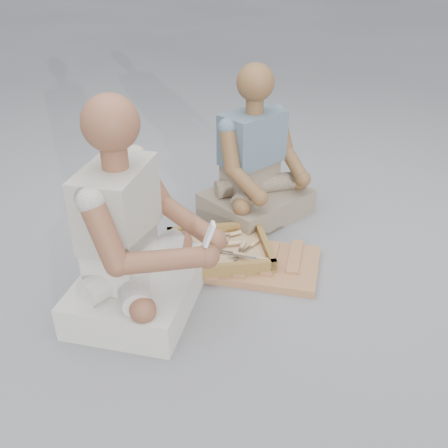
{
  "coord_description": "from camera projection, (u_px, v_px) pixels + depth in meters",
  "views": [
    {
      "loc": [
        -0.28,
        -1.91,
        1.54
      ],
      "look_at": [
        -0.01,
        0.21,
        0.3
      ],
      "focal_mm": 40.0,
      "sensor_mm": 36.0,
      "label": 1
    }
  ],
  "objects": [
    {
      "name": "wood_chip_2",
      "position": [
        208.0,
        263.0,
        2.7
      ],
      "size": [
        0.02,
        0.02,
        0.0
      ],
      "primitive_type": "cube",
      "rotation": [
        0.0,
        0.0,
        3.14
      ],
      "color": "tan",
      "rests_on": "ground"
    },
    {
      "name": "ground",
      "position": [
        231.0,
        298.0,
        2.45
      ],
      "size": [
        60.0,
        60.0,
        0.0
      ],
      "primitive_type": "plane",
      "color": "gray",
      "rests_on": "ground"
    },
    {
      "name": "carved_panel",
      "position": [
        258.0,
        263.0,
        2.66
      ],
      "size": [
        0.74,
        0.62,
        0.04
      ],
      "primitive_type": "cube",
      "rotation": [
        0.0,
        0.0,
        -0.36
      ],
      "color": "#98603A",
      "rests_on": "ground"
    },
    {
      "name": "chisel_1",
      "position": [
        210.0,
        249.0,
        2.67
      ],
      "size": [
        0.18,
        0.16,
        0.02
      ],
      "rotation": [
        0.0,
        0.0,
        -0.74
      ],
      "color": "silver",
      "rests_on": "tool_tray"
    },
    {
      "name": "wood_chip_4",
      "position": [
        241.0,
        273.0,
        2.62
      ],
      "size": [
        0.02,
        0.02,
        0.0
      ],
      "primitive_type": "cube",
      "rotation": [
        0.0,
        0.0,
        0.2
      ],
      "color": "tan",
      "rests_on": "ground"
    },
    {
      "name": "companion",
      "position": [
        256.0,
        168.0,
        3.03
      ],
      "size": [
        0.76,
        0.73,
        0.93
      ],
      "rotation": [
        0.0,
        0.0,
        3.74
      ],
      "color": "gray",
      "rests_on": "ground"
    },
    {
      "name": "craftsman",
      "position": [
        133.0,
        242.0,
        2.24
      ],
      "size": [
        0.77,
        0.79,
        1.02
      ],
      "rotation": [
        0.0,
        0.0,
        -1.93
      ],
      "color": "beige",
      "rests_on": "ground"
    },
    {
      "name": "wood_chip_11",
      "position": [
        272.0,
        252.0,
        2.8
      ],
      "size": [
        0.02,
        0.02,
        0.0
      ],
      "primitive_type": "cube",
      "rotation": [
        0.0,
        0.0,
        2.85
      ],
      "color": "tan",
      "rests_on": "ground"
    },
    {
      "name": "wood_chip_13",
      "position": [
        208.0,
        229.0,
        3.01
      ],
      "size": [
        0.02,
        0.02,
        0.0
      ],
      "primitive_type": "cube",
      "rotation": [
        0.0,
        0.0,
        2.96
      ],
      "color": "tan",
      "rests_on": "ground"
    },
    {
      "name": "wood_chip_5",
      "position": [
        238.0,
        265.0,
        2.68
      ],
      "size": [
        0.02,
        0.02,
        0.0
      ],
      "primitive_type": "cube",
      "rotation": [
        0.0,
        0.0,
        0.88
      ],
      "color": "tan",
      "rests_on": "ground"
    },
    {
      "name": "wood_chip_3",
      "position": [
        185.0,
        232.0,
        2.98
      ],
      "size": [
        0.02,
        0.02,
        0.0
      ],
      "primitive_type": "cube",
      "rotation": [
        0.0,
        0.0,
        0.07
      ],
      "color": "tan",
      "rests_on": "ground"
    },
    {
      "name": "chisel_0",
      "position": [
        236.0,
        254.0,
        2.64
      ],
      "size": [
        0.2,
        0.11,
        0.02
      ],
      "rotation": [
        0.0,
        0.0,
        -0.46
      ],
      "color": "silver",
      "rests_on": "tool_tray"
    },
    {
      "name": "tool_tray",
      "position": [
        219.0,
        251.0,
        2.69
      ],
      "size": [
        0.55,
        0.44,
        0.07
      ],
      "rotation": [
        0.0,
        0.0,
        0.02
      ],
      "color": "brown",
      "rests_on": "carved_panel"
    },
    {
      "name": "chisel_7",
      "position": [
        242.0,
        246.0,
        2.7
      ],
      "size": [
        0.1,
        0.21,
        0.02
      ],
      "rotation": [
        0.0,
        0.0,
        1.16
      ],
      "color": "silver",
      "rests_on": "tool_tray"
    },
    {
      "name": "wood_chip_12",
      "position": [
        202.0,
        230.0,
        3.01
      ],
      "size": [
        0.02,
        0.02,
        0.0
      ],
      "primitive_type": "cube",
      "rotation": [
        0.0,
        0.0,
        0.75
      ],
      "color": "tan",
      "rests_on": "ground"
    },
    {
      "name": "wood_chip_7",
      "position": [
        246.0,
        260.0,
        2.72
      ],
      "size": [
        0.02,
        0.02,
        0.0
      ],
      "primitive_type": "cube",
      "rotation": [
        0.0,
        0.0,
        1.01
      ],
      "color": "tan",
      "rests_on": "ground"
    },
    {
      "name": "chisel_2",
      "position": [
        259.0,
        259.0,
        2.59
      ],
      "size": [
        0.21,
        0.1,
        0.02
      ],
      "rotation": [
        0.0,
        0.0,
        -0.38
      ],
      "color": "silver",
      "rests_on": "tool_tray"
    },
    {
      "name": "chisel_6",
      "position": [
        230.0,
        243.0,
        2.72
      ],
      "size": [
        0.22,
        0.03,
        0.02
      ],
      "rotation": [
        0.0,
        0.0,
        0.06
      ],
      "color": "silver",
      "rests_on": "tool_tray"
    },
    {
      "name": "wood_chip_1",
      "position": [
        169.0,
        268.0,
        2.66
      ],
      "size": [
        0.02,
        0.02,
        0.0
      ],
      "primitive_type": "cube",
      "rotation": [
        0.0,
        0.0,
        0.44
      ],
      "color": "tan",
      "rests_on": "ground"
    },
    {
      "name": "wood_chip_0",
      "position": [
        257.0,
        242.0,
        2.88
      ],
      "size": [
        0.02,
        0.02,
        0.0
      ],
      "primitive_type": "cube",
      "rotation": [
        0.0,
        0.0,
        1.12
      ],
      "color": "tan",
      "rests_on": "ground"
    },
    {
      "name": "wood_chip_6",
      "position": [
        236.0,
        244.0,
        2.86
      ],
      "size": [
        0.02,
        0.02,
        0.0
      ],
      "primitive_type": "cube",
      "rotation": [
        0.0,
        0.0,
        0.3
      ],
      "color": "tan",
      "rests_on": "ground"
    },
    {
      "name": "wood_chip_10",
      "position": [
        187.0,
        231.0,
        3.0
      ],
      "size": [
        0.02,
        0.02,
        0.0
      ],
      "primitive_type": "cube",
      "rotation": [
        0.0,
        0.0,
        2.67
      ],
      "color": "tan",
      "rests_on": "ground"
    },
    {
      "name": "chisel_4",
      "position": [
        232.0,
        234.0,
        2.81
      ],
      "size": [
        0.21,
        0.1,
        0.02
      ],
      "rotation": [
        0.0,
        0.0,
        0.37
      ],
      "color": "silver",
      "rests_on": "tool_tray"
    },
    {
      "name": "mobile_phone",
      "position": [
        209.0,
        234.0,
        2.05
      ],
      "size": [
        0.05,
        0.05,
        0.11
      ],
      "rotation": [
        -0.35,
        0.0,
        -1.56
      ],
      "color": "white",
      "rests_on": "craftsman"
    },
    {
      "name": "chisel_5",
      "position": [
        252.0,
        245.0,
        2.72
      ],
      "size": [
        0.17,
        0.17,
        0.02
      ],
      "rotation": [
        0.0,
        0.0,
        0.77
      ],
      "color": "silver",
      "rests_on": "tool_tray"
    },
    {
      "name": "wood_chip_8",
      "position": [
        181.0,
        256.0,
        2.76
      ],
      "size": [
        0.02,
        0.02,
        0.0
      ],
      "primitive_type": "cube",
      "rotation": [
        0.0,
        0.0,
        0.48
      ],
      "color": "tan",
      "rests_on": "ground"
    },
    {
      "name": "wood_chip_9",
      "position": [
        215.0,
        241.0,
        2.9
      ],
      "size": [
        0.02,
        0.02,
        0.0
      ],
      "primitive_type": "cube",
      "rotation": [
        0.0,
        0.0,
        2.98
      ],
      "color": "tan",
      "rests_on": "ground"
    },
    {
      "name": "chisel_3",
      "position": [
        224.0,
        244.0,
        2.72
      ],
      "size": [
        0.12,
        0.2,
        0.02
      ],
      "rotation": [
        0.0,
        0.0,
        1.09
      ],
      "color": "silver",
      "rests_on": "tool_tray"
    }
  ]
}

